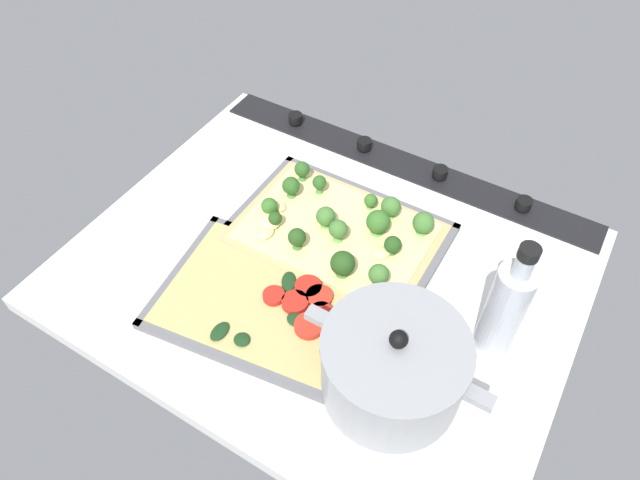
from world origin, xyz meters
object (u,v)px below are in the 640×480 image
baking_tray_front (336,237)px  veggie_pizza_back (274,301)px  oil_bottle (505,308)px  cooking_pot (393,366)px  broccoli_pizza (339,230)px  baking_tray_back (269,302)px

baking_tray_front → veggie_pizza_back: size_ratio=1.05×
baking_tray_front → oil_bottle: 31.35cm
cooking_pot → oil_bottle: bearing=-124.5°
broccoli_pizza → baking_tray_back: size_ratio=0.90×
veggie_pizza_back → oil_bottle: size_ratio=1.58×
veggie_pizza_back → cooking_pot: bearing=171.9°
broccoli_pizza → oil_bottle: oil_bottle is taller
broccoli_pizza → cooking_pot: (-19.55, 19.93, 3.38)cm
broccoli_pizza → veggie_pizza_back: bearing=84.2°
baking_tray_front → baking_tray_back: 17.08cm
veggie_pizza_back → oil_bottle: oil_bottle is taller
cooking_pot → broccoli_pizza: bearing=-45.5°
cooking_pot → baking_tray_back: bearing=-7.3°
veggie_pizza_back → broccoli_pizza: bearing=-95.8°
baking_tray_front → veggie_pizza_back: veggie_pizza_back is taller
veggie_pizza_back → cooking_pot: (-21.27, 3.02, 4.48)cm
baking_tray_front → oil_bottle: size_ratio=1.66×
baking_tray_back → broccoli_pizza: bearing=-98.5°
baking_tray_front → baking_tray_back: size_ratio=0.97×
baking_tray_front → oil_bottle: (-29.65, 5.78, 8.36)cm
baking_tray_back → cooking_pot: (-22.10, 2.85, 5.20)cm
baking_tray_back → oil_bottle: bearing=-160.6°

